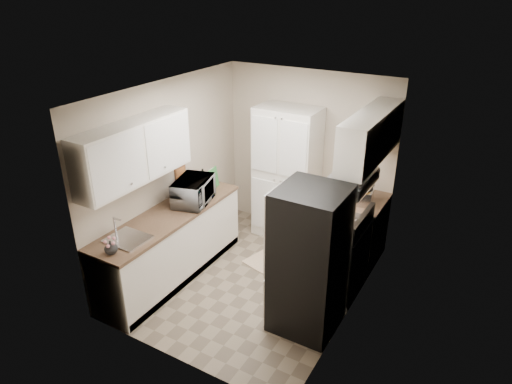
# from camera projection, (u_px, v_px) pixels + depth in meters

# --- Properties ---
(ground) EXTENTS (3.20, 3.20, 0.00)m
(ground) POSITION_uv_depth(u_px,v_px,m) (254.00, 280.00, 6.04)
(ground) COLOR #7A6B56
(ground) RESTS_ON ground
(room_shell) EXTENTS (2.64, 3.24, 2.52)m
(room_shell) POSITION_uv_depth(u_px,v_px,m) (251.00, 166.00, 5.35)
(room_shell) COLOR #C3B49D
(room_shell) RESTS_ON ground
(pantry_cabinet) EXTENTS (0.90, 0.55, 2.00)m
(pantry_cabinet) POSITION_uv_depth(u_px,v_px,m) (287.00, 174.00, 6.74)
(pantry_cabinet) COLOR silver
(pantry_cabinet) RESTS_ON ground
(base_cabinet_left) EXTENTS (0.60, 2.30, 0.88)m
(base_cabinet_left) POSITION_uv_depth(u_px,v_px,m) (172.00, 246.00, 5.97)
(base_cabinet_left) COLOR silver
(base_cabinet_left) RESTS_ON ground
(countertop_left) EXTENTS (0.63, 2.33, 0.04)m
(countertop_left) POSITION_uv_depth(u_px,v_px,m) (169.00, 215.00, 5.78)
(countertop_left) COLOR brown
(countertop_left) RESTS_ON base_cabinet_left
(base_cabinet_right) EXTENTS (0.60, 0.80, 0.88)m
(base_cabinet_right) POSITION_uv_depth(u_px,v_px,m) (358.00, 231.00, 6.34)
(base_cabinet_right) COLOR silver
(base_cabinet_right) RESTS_ON ground
(countertop_right) EXTENTS (0.63, 0.83, 0.04)m
(countertop_right) POSITION_uv_depth(u_px,v_px,m) (361.00, 201.00, 6.15)
(countertop_right) COLOR brown
(countertop_right) RESTS_ON base_cabinet_right
(electric_range) EXTENTS (0.71, 0.78, 1.13)m
(electric_range) POSITION_uv_depth(u_px,v_px,m) (336.00, 255.00, 5.71)
(electric_range) COLOR #B7B7BC
(electric_range) RESTS_ON ground
(refrigerator) EXTENTS (0.70, 0.72, 1.70)m
(refrigerator) POSITION_uv_depth(u_px,v_px,m) (309.00, 261.00, 4.94)
(refrigerator) COLOR #B7B7BC
(refrigerator) RESTS_ON ground
(microwave) EXTENTS (0.56, 0.69, 0.33)m
(microwave) POSITION_uv_depth(u_px,v_px,m) (193.00, 191.00, 5.99)
(microwave) COLOR #AFAFB4
(microwave) RESTS_ON countertop_left
(wine_bottle) EXTENTS (0.08, 0.08, 0.31)m
(wine_bottle) POSITION_uv_depth(u_px,v_px,m) (203.00, 181.00, 6.31)
(wine_bottle) COLOR black
(wine_bottle) RESTS_ON countertop_left
(flower_vase) EXTENTS (0.17, 0.17, 0.15)m
(flower_vase) POSITION_uv_depth(u_px,v_px,m) (111.00, 247.00, 4.91)
(flower_vase) COLOR silver
(flower_vase) RESTS_ON countertop_left
(cutting_board) EXTENTS (0.06, 0.23, 0.29)m
(cutting_board) POSITION_uv_depth(u_px,v_px,m) (214.00, 178.00, 6.43)
(cutting_board) COLOR #33823A
(cutting_board) RESTS_ON countertop_left
(toaster_oven) EXTENTS (0.33, 0.39, 0.20)m
(toaster_oven) POSITION_uv_depth(u_px,v_px,m) (362.00, 195.00, 6.03)
(toaster_oven) COLOR #B2B2B7
(toaster_oven) RESTS_ON countertop_right
(fruit_basket) EXTENTS (0.33, 0.33, 0.11)m
(fruit_basket) POSITION_uv_depth(u_px,v_px,m) (364.00, 184.00, 5.97)
(fruit_basket) COLOR orange
(fruit_basket) RESTS_ON toaster_oven
(kitchen_mat) EXTENTS (0.79, 1.03, 0.01)m
(kitchen_mat) POSITION_uv_depth(u_px,v_px,m) (278.00, 257.00, 6.52)
(kitchen_mat) COLOR beige
(kitchen_mat) RESTS_ON ground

